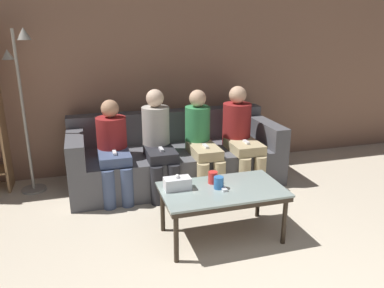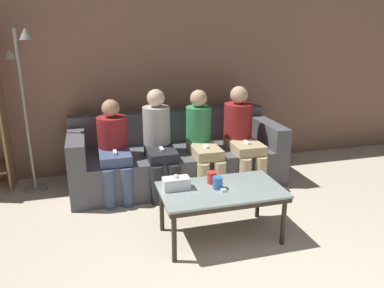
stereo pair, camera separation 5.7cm
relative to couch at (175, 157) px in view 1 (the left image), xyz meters
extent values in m
cube|color=#8C6651|center=(0.00, 0.55, 1.01)|extent=(12.00, 0.06, 2.60)
cube|color=#515156|center=(0.00, -0.06, -0.08)|extent=(2.37, 0.94, 0.41)
cube|color=#515156|center=(0.00, 0.32, 0.31)|extent=(2.37, 0.20, 0.37)
cube|color=#515156|center=(-1.09, -0.06, 0.25)|extent=(0.18, 0.94, 0.26)
cube|color=#515156|center=(1.09, -0.06, 0.25)|extent=(0.18, 0.94, 0.26)
cube|color=#8C9E99|center=(0.08, -1.33, 0.16)|extent=(1.02, 0.59, 0.02)
cube|color=#2D2319|center=(0.08, -1.33, 0.13)|extent=(1.00, 0.58, 0.04)
cylinder|color=#2D2319|center=(-0.39, -1.57, -0.09)|extent=(0.04, 0.04, 0.40)
cylinder|color=#2D2319|center=(0.54, -1.57, -0.09)|extent=(0.04, 0.04, 0.40)
cylinder|color=#2D2319|center=(-0.39, -1.08, -0.09)|extent=(0.04, 0.04, 0.40)
cylinder|color=#2D2319|center=(0.54, -1.08, -0.09)|extent=(0.04, 0.04, 0.40)
cylinder|color=#3372BF|center=(0.05, -1.32, 0.22)|extent=(0.08, 0.08, 0.10)
cylinder|color=red|center=(0.04, -1.20, 0.22)|extent=(0.08, 0.08, 0.10)
cube|color=white|center=(-0.29, -1.23, 0.22)|extent=(0.22, 0.12, 0.10)
sphere|color=white|center=(-0.29, -1.23, 0.28)|extent=(0.04, 0.04, 0.04)
cube|color=white|center=(0.08, -1.33, 0.18)|extent=(0.04, 0.15, 0.02)
cube|color=#9E754C|center=(-1.83, 0.32, 0.62)|extent=(0.02, 0.32, 1.82)
cylinder|color=gray|center=(-1.58, 0.17, -0.27)|extent=(0.26, 0.26, 0.02)
cylinder|color=gray|center=(-1.58, 0.17, 0.58)|extent=(0.03, 0.03, 1.73)
cone|color=gray|center=(-1.48, 0.17, 1.39)|extent=(0.14, 0.14, 0.12)
cone|color=gray|center=(-1.66, 0.21, 1.19)|extent=(0.12, 0.12, 0.10)
cylinder|color=#47567A|center=(-0.81, -0.51, -0.08)|extent=(0.13, 0.13, 0.41)
cylinder|color=#47567A|center=(-0.63, -0.51, -0.08)|extent=(0.13, 0.13, 0.41)
cube|color=#47567A|center=(-0.72, -0.31, 0.17)|extent=(0.32, 0.40, 0.10)
cylinder|color=maroon|center=(-0.72, -0.11, 0.34)|extent=(0.32, 0.32, 0.43)
sphere|color=tan|center=(-0.72, -0.11, 0.64)|extent=(0.19, 0.19, 0.19)
cube|color=white|center=(-0.72, -0.35, 0.24)|extent=(0.04, 0.12, 0.02)
cylinder|color=#28282D|center=(-0.33, -0.54, -0.08)|extent=(0.13, 0.13, 0.41)
cylinder|color=#28282D|center=(-0.15, -0.54, -0.08)|extent=(0.13, 0.13, 0.41)
cube|color=#28282D|center=(-0.24, -0.32, 0.17)|extent=(0.30, 0.44, 0.10)
cylinder|color=#B7B2A8|center=(-0.24, -0.11, 0.38)|extent=(0.30, 0.30, 0.51)
sphere|color=beige|center=(-0.24, -0.11, 0.73)|extent=(0.19, 0.19, 0.19)
cube|color=white|center=(-0.24, -0.37, 0.24)|extent=(0.04, 0.12, 0.02)
cylinder|color=tan|center=(0.15, -0.59, -0.08)|extent=(0.13, 0.13, 0.41)
cylinder|color=tan|center=(0.33, -0.59, -0.08)|extent=(0.13, 0.13, 0.41)
cube|color=tan|center=(0.24, -0.35, 0.17)|extent=(0.28, 0.49, 0.10)
cylinder|color=#388E51|center=(0.24, -0.11, 0.36)|extent=(0.28, 0.28, 0.48)
sphere|color=#DBAD89|center=(0.24, -0.11, 0.70)|extent=(0.19, 0.19, 0.19)
cube|color=white|center=(0.24, -0.40, 0.24)|extent=(0.04, 0.12, 0.02)
cylinder|color=tan|center=(0.63, -0.58, -0.08)|extent=(0.13, 0.13, 0.41)
cylinder|color=tan|center=(0.81, -0.58, -0.08)|extent=(0.13, 0.13, 0.41)
cube|color=tan|center=(0.72, -0.34, 0.17)|extent=(0.33, 0.47, 0.10)
cylinder|color=maroon|center=(0.72, -0.11, 0.37)|extent=(0.33, 0.33, 0.49)
sphere|color=#DBAD89|center=(0.72, -0.11, 0.72)|extent=(0.20, 0.20, 0.20)
cube|color=white|center=(0.72, -0.39, 0.24)|extent=(0.04, 0.12, 0.02)
camera|label=1|loc=(-0.98, -4.00, 1.46)|focal=35.00mm
camera|label=2|loc=(-0.93, -4.01, 1.46)|focal=35.00mm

